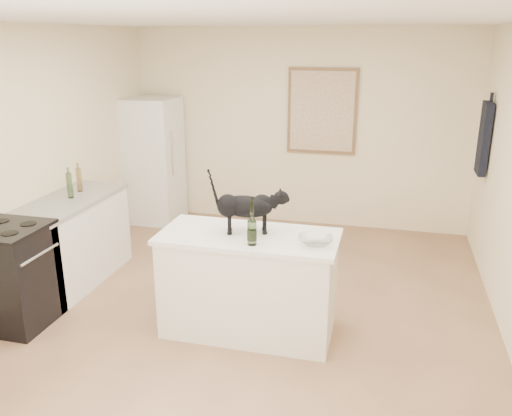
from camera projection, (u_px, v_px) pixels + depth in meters
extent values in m
plane|color=#A87C59|center=(244.00, 317.00, 4.86)|extent=(5.50, 5.50, 0.00)
plane|color=white|center=(242.00, 19.00, 4.06)|extent=(5.50, 5.50, 0.00)
plane|color=#F5E2BD|center=(299.00, 129.00, 7.00)|extent=(4.50, 0.00, 4.50)
plane|color=#F5E2BD|center=(41.00, 370.00, 1.93)|extent=(4.50, 0.00, 4.50)
plane|color=#F5E2BD|center=(16.00, 166.00, 4.99)|extent=(0.00, 5.50, 5.50)
cube|color=white|center=(249.00, 285.00, 4.52)|extent=(1.44, 0.67, 0.86)
cube|color=white|center=(249.00, 237.00, 4.39)|extent=(1.50, 0.70, 0.04)
cube|color=white|center=(71.00, 243.00, 5.47)|extent=(0.60, 1.40, 0.86)
cube|color=gray|center=(67.00, 201.00, 5.33)|extent=(0.62, 1.44, 0.04)
cube|color=black|center=(13.00, 277.00, 4.63)|extent=(0.60, 0.60, 0.90)
cube|color=white|center=(153.00, 161.00, 7.23)|extent=(0.68, 0.68, 1.70)
cube|color=brown|center=(322.00, 111.00, 6.82)|extent=(0.90, 0.03, 1.10)
cube|color=beige|center=(322.00, 111.00, 6.80)|extent=(0.82, 0.00, 1.02)
cube|color=black|center=(484.00, 139.00, 5.80)|extent=(0.08, 0.34, 0.80)
cylinder|color=#365A24|center=(252.00, 224.00, 4.11)|extent=(0.09, 0.09, 0.35)
imported|color=white|center=(316.00, 241.00, 4.16)|extent=(0.32, 0.32, 0.07)
cube|color=white|center=(176.00, 135.00, 7.06)|extent=(0.02, 0.12, 0.16)
cylinder|color=brown|center=(79.00, 180.00, 5.57)|extent=(0.06, 0.06, 0.25)
cylinder|color=#1E4D19|center=(70.00, 186.00, 5.34)|extent=(0.06, 0.06, 0.26)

